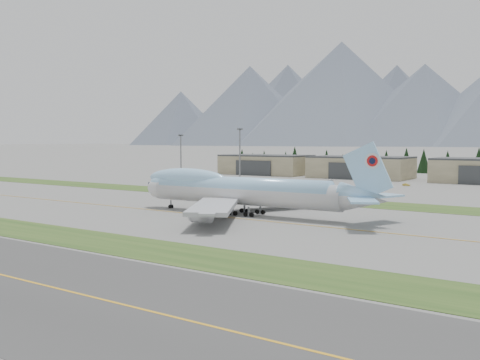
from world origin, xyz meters
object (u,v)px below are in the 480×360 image
Objects in this scene: boeing_747_freighter at (241,190)px; hangar_center at (360,167)px; hangar_left at (266,165)px; service_vehicle_a at (330,181)px; service_vehicle_b at (406,186)px.

boeing_747_freighter is 145.78m from hangar_center.
hangar_center is at bearing 0.00° from hangar_left.
service_vehicle_b is at bearing 3.92° from service_vehicle_a.
service_vehicle_b is (88.58, -34.92, -5.39)m from hangar_left.
hangar_left is at bearing 76.08° from service_vehicle_b.
service_vehicle_a is at bearing -94.90° from hangar_center.
boeing_747_freighter is 21.82× the size of service_vehicle_b.
hangar_center is (-25.92, 143.46, -0.58)m from boeing_747_freighter.
hangar_center is 15.87× the size of service_vehicle_a.
hangar_left is 55.00m from hangar_center.
boeing_747_freighter is at bearing -60.57° from hangar_left.
boeing_747_freighter is at bearing -63.42° from service_vehicle_a.
boeing_747_freighter is 1.42× the size of hangar_left.
hangar_left is 15.33× the size of service_vehicle_b.
boeing_747_freighter is 117.68m from service_vehicle_a.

